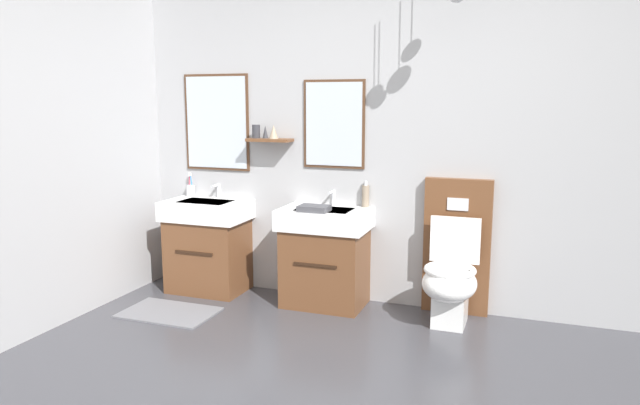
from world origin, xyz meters
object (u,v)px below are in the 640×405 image
toothbrush_cup (191,190)px  folded_hand_towel (314,208)px  vanity_sink_right (325,255)px  soap_dispenser (366,196)px  toilet (453,269)px  vanity_sink_left (209,244)px

toothbrush_cup → folded_hand_towel: 1.27m
vanity_sink_right → soap_dispenser: (0.26, 0.17, 0.45)m
toilet → folded_hand_towel: (-1.00, -0.13, 0.40)m
soap_dispenser → folded_hand_towel: bearing=-134.8°
soap_dispenser → folded_hand_towel: soap_dispenser is taller
vanity_sink_right → soap_dispenser: soap_dispenser is taller
vanity_sink_left → soap_dispenser: 1.37m
vanity_sink_right → toilet: 0.96m
toothbrush_cup → soap_dispenser: size_ratio=1.00×
toilet → toothbrush_cup: 2.28m
toilet → toothbrush_cup: (-2.23, 0.16, 0.43)m
vanity_sink_right → soap_dispenser: 0.54m
folded_hand_towel → toilet: bearing=7.6°
vanity_sink_left → vanity_sink_right: bearing=0.0°
soap_dispenser → folded_hand_towel: (-0.30, -0.30, -0.06)m
toilet → folded_hand_towel: bearing=-172.4°
vanity_sink_left → toothbrush_cup: toothbrush_cup is taller
toothbrush_cup → soap_dispenser: bearing=0.4°
soap_dispenser → toilet: bearing=-13.8°
vanity_sink_left → toothbrush_cup: 0.51m
vanity_sink_left → folded_hand_towel: bearing=-8.0°
folded_hand_towel → toothbrush_cup: bearing=166.5°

